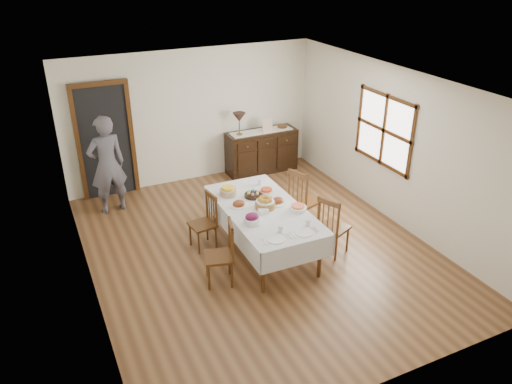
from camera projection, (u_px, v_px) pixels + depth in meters
name	position (u px, v px, depth m)	size (l,w,h in m)	color
ground	(259.00, 249.00, 7.84)	(6.00, 6.00, 0.00)	brown
room_shell	(238.00, 144.00, 7.40)	(5.02, 6.02, 2.65)	white
dining_table	(263.00, 213.00, 7.49)	(1.15, 2.22, 0.76)	silver
chair_left_near	(222.00, 253.00, 6.87)	(0.48, 0.48, 0.94)	#4D2D13
chair_left_far	(205.00, 221.00, 7.72)	(0.41, 0.41, 0.89)	#4D2D13
chair_right_near	(332.00, 226.00, 7.51)	(0.53, 0.53, 0.97)	#4D2D13
chair_right_far	(303.00, 199.00, 8.23)	(0.56, 0.56, 1.06)	#4D2D13
sideboard	(262.00, 151.00, 10.38)	(1.47, 0.54, 0.88)	black
person	(107.00, 162.00, 8.57)	(0.59, 0.38, 1.89)	#55535D
bread_basket	(265.00, 203.00, 7.42)	(0.30, 0.30, 0.18)	olive
egg_basket	(253.00, 195.00, 7.77)	(0.28, 0.28, 0.10)	black
ham_platter_a	(239.00, 204.00, 7.50)	(0.28, 0.28, 0.11)	white
ham_platter_b	(278.00, 201.00, 7.59)	(0.31, 0.31, 0.11)	white
beet_bowl	(252.00, 219.00, 7.02)	(0.24, 0.24, 0.16)	white
carrot_bowl	(266.00, 192.00, 7.85)	(0.20, 0.20, 0.10)	white
pineapple_bowl	(228.00, 191.00, 7.81)	(0.27, 0.27, 0.14)	tan
casserole_dish	(298.00, 208.00, 7.38)	(0.26, 0.26, 0.08)	white
butter_dish	(263.00, 211.00, 7.29)	(0.14, 0.09, 0.07)	white
setting_left	(277.00, 236.00, 6.70)	(0.42, 0.31, 0.10)	white
setting_right	(305.00, 229.00, 6.85)	(0.42, 0.31, 0.10)	white
glass_far_a	(234.00, 188.00, 7.97)	(0.06, 0.06, 0.10)	white
glass_far_b	(260.00, 182.00, 8.16)	(0.07, 0.07, 0.10)	white
runner	(261.00, 131.00, 10.17)	(1.30, 0.35, 0.01)	white
table_lamp	(239.00, 118.00, 9.82)	(0.26, 0.26, 0.46)	brown
picture_frame	(267.00, 125.00, 10.09)	(0.22, 0.08, 0.28)	beige
deco_bowl	(282.00, 126.00, 10.37)	(0.20, 0.20, 0.06)	#4D2D13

